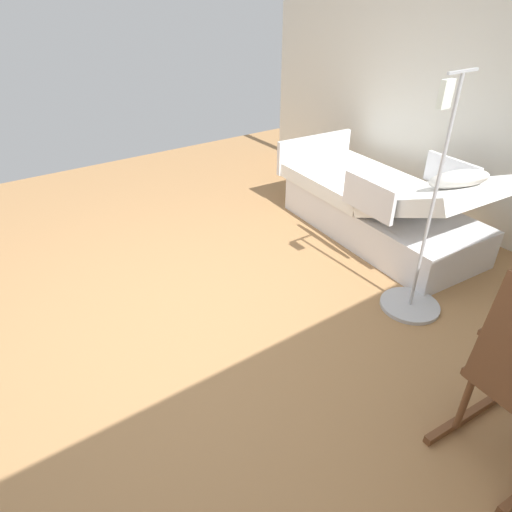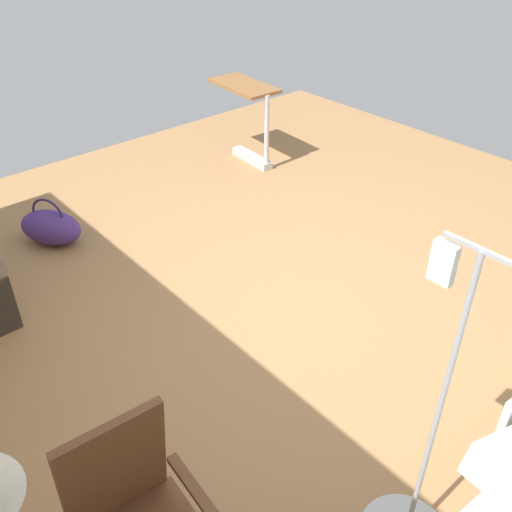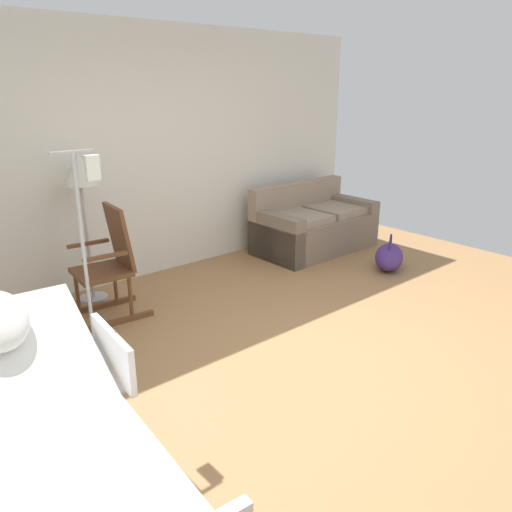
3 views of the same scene
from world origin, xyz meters
TOP-DOWN VIEW (x-y plane):
  - ground_plane at (0.00, 0.00)m, footprint 7.39×7.39m
  - back_wall at (0.00, 2.67)m, footprint 6.11×0.10m
  - hospital_bed at (-2.19, -0.14)m, footprint 1.12×2.16m
  - couch at (2.01, 2.03)m, footprint 1.61×0.87m
  - rocking_chair at (-0.91, 1.86)m, footprint 0.80×0.54m
  - floor_lamp at (-0.90, 2.33)m, footprint 0.34×0.34m
  - duffel_bag at (2.13, 0.91)m, footprint 0.64×0.56m
  - iv_pole at (-1.51, 0.80)m, footprint 0.44×0.44m

SIDE VIEW (x-z plane):
  - ground_plane at x=0.00m, z-range 0.00..0.00m
  - duffel_bag at x=2.13m, z-range -0.06..0.37m
  - iv_pole at x=-1.51m, z-range -0.59..1.09m
  - hospital_bed at x=-2.19m, z-range -0.19..0.79m
  - couch at x=2.01m, z-range -0.12..0.73m
  - rocking_chair at x=-0.91m, z-range -0.02..1.03m
  - floor_lamp at x=-0.90m, z-range 0.49..1.97m
  - back_wall at x=0.00m, z-range 0.00..2.70m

